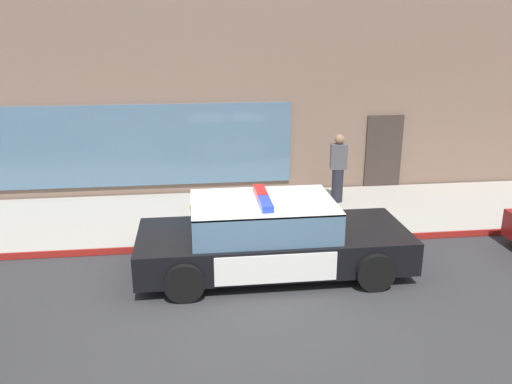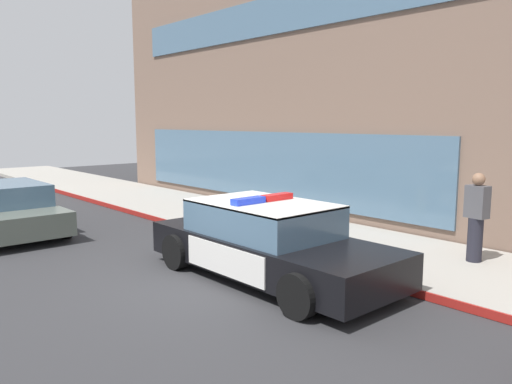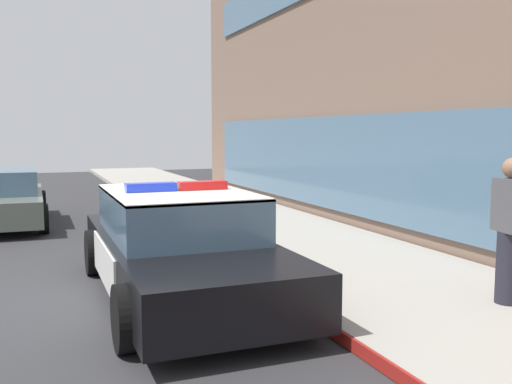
# 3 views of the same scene
# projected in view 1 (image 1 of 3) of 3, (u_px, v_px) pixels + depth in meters

# --- Properties ---
(ground) EXTENTS (48.00, 48.00, 0.00)m
(ground) POSITION_uv_depth(u_px,v_px,m) (242.00, 295.00, 8.94)
(ground) COLOR #303033
(sidewalk) EXTENTS (48.00, 3.43, 0.15)m
(sidewalk) POSITION_uv_depth(u_px,v_px,m) (227.00, 216.00, 12.41)
(sidewalk) COLOR #A39E93
(sidewalk) RESTS_ON ground
(curb_red_paint) EXTENTS (28.80, 0.04, 0.14)m
(curb_red_paint) POSITION_uv_depth(u_px,v_px,m) (233.00, 245.00, 10.77)
(curb_red_paint) COLOR maroon
(curb_red_paint) RESTS_ON ground
(storefront_building) EXTENTS (21.56, 9.57, 8.23)m
(storefront_building) POSITION_uv_depth(u_px,v_px,m) (147.00, 34.00, 17.10)
(storefront_building) COLOR #7A6051
(storefront_building) RESTS_ON ground
(police_cruiser) EXTENTS (4.94, 2.16, 1.49)m
(police_cruiser) POSITION_uv_depth(u_px,v_px,m) (270.00, 237.00, 9.63)
(police_cruiser) COLOR black
(police_cruiser) RESTS_ON ground
(fire_hydrant) EXTENTS (0.34, 0.39, 0.73)m
(fire_hydrant) POSITION_uv_depth(u_px,v_px,m) (196.00, 219.00, 11.03)
(fire_hydrant) COLOR gold
(fire_hydrant) RESTS_ON sidewalk
(pedestrian_on_sidewalk) EXTENTS (0.44, 0.32, 1.71)m
(pedestrian_on_sidewalk) POSITION_uv_depth(u_px,v_px,m) (338.00, 168.00, 12.97)
(pedestrian_on_sidewalk) COLOR #23232D
(pedestrian_on_sidewalk) RESTS_ON sidewalk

